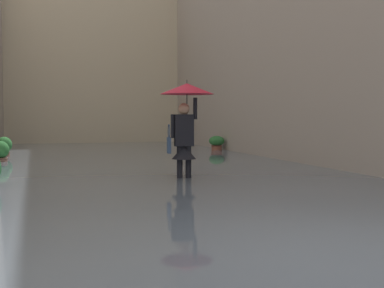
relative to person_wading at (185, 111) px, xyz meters
name	(u,v)px	position (x,y,z in m)	size (l,w,h in m)	color
ground_plane	(136,168)	(0.20, -4.43, -1.58)	(60.00, 60.00, 0.00)	slate
flood_water	(136,164)	(0.20, -4.43, -1.48)	(8.93, 27.10, 0.21)	slate
building_facade_far	(92,60)	(0.20, -15.88, 2.60)	(11.73, 1.80, 8.37)	beige
person_wading	(185,111)	(0.00, 0.00, 0.00)	(1.10, 1.10, 2.21)	black
potted_plant_near_right	(4,148)	(3.86, -7.16, -1.11)	(0.47, 0.47, 0.83)	brown
potted_plant_near_left	(217,144)	(-3.54, -8.18, -1.15)	(0.58, 0.58, 0.74)	brown
potted_plant_far_right	(1,154)	(3.85, -5.20, -1.15)	(0.47, 0.47, 0.78)	brown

